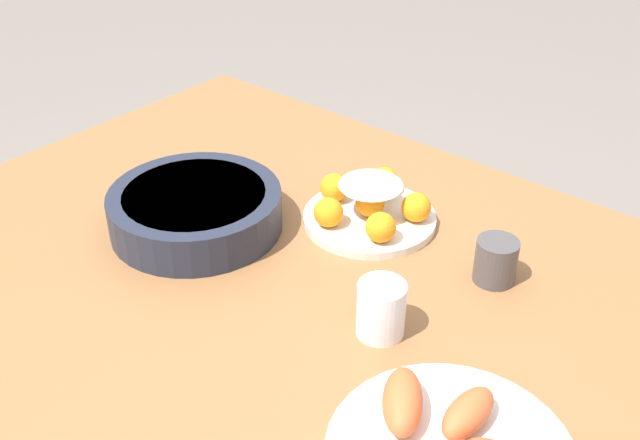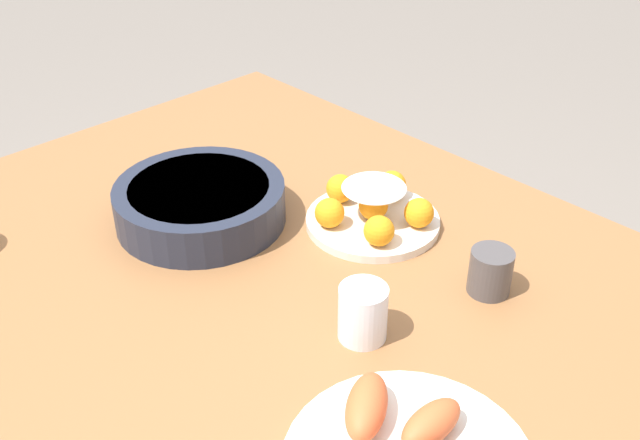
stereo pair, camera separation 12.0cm
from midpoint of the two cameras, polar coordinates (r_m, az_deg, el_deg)
The scene contains 5 objects.
dining_table at distance 1.36m, azimuth -6.43°, elevation -5.87°, with size 1.33×1.07×0.75m.
cake_plate at distance 1.38m, azimuth 1.30°, elevation 0.88°, with size 0.25×0.25×0.09m.
serving_bowl at distance 1.39m, azimuth -11.92°, elevation 0.77°, with size 0.31×0.31×0.08m.
cup_near at distance 1.25m, azimuth 10.60°, elevation -3.15°, with size 0.07×0.07×0.08m.
cup_far at distance 1.12m, azimuth 1.61°, elevation -6.91°, with size 0.07×0.07×0.09m.
Camera 1 is at (-0.75, 0.75, 1.51)m, focal length 42.00 mm.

